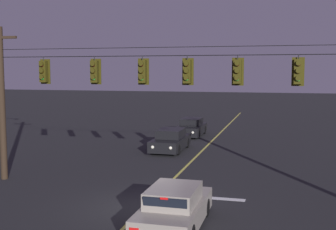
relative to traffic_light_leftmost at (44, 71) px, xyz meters
name	(u,v)px	position (x,y,z in m)	size (l,w,h in m)	color
ground_plane	(144,208)	(5.54, -2.51, -5.10)	(180.00, 180.00, 0.00)	black
lane_centre_stripe	(191,162)	(5.54, 6.02, -5.09)	(0.14, 60.00, 0.01)	#D1C64C
stop_bar_paint	(203,197)	(7.44, -0.58, -5.09)	(3.40, 0.36, 0.01)	silver
signal_span_assembly	(162,104)	(5.54, 0.02, -1.37)	(17.39, 0.32, 7.15)	#2D2116
traffic_light_leftmost	(44,71)	(0.00, 0.00, 0.00)	(0.48, 0.41, 1.22)	black
traffic_light_left_inner	(94,71)	(2.49, 0.00, 0.00)	(0.48, 0.41, 1.22)	black
traffic_light_centre	(142,71)	(4.69, 0.00, 0.00)	(0.48, 0.41, 1.22)	black
traffic_light_right_inner	(187,72)	(6.63, 0.00, 0.00)	(0.48, 0.41, 1.22)	black
traffic_light_rightmost	(237,72)	(8.69, 0.00, 0.00)	(0.48, 0.41, 1.22)	black
traffic_light_far_right	(298,72)	(11.02, 0.00, 0.00)	(0.48, 0.41, 1.22)	black
car_waiting_near_lane	(174,208)	(7.13, -4.22, -4.45)	(1.80, 4.33, 1.39)	gray
car_oncoming_lead	(171,141)	(3.56, 9.22, -4.45)	(1.80, 4.42, 1.39)	black
car_oncoming_trailing	(191,128)	(3.53, 15.91, -4.45)	(1.80, 4.42, 1.39)	black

